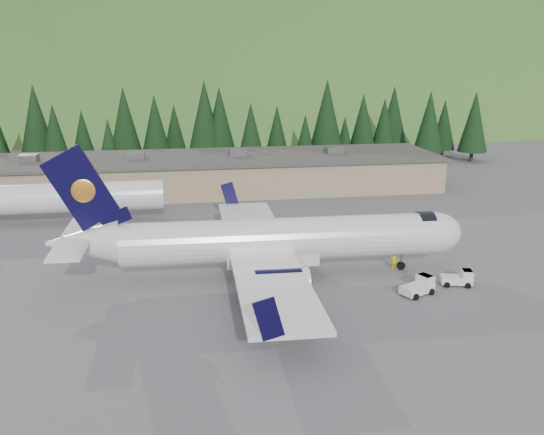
{
  "coord_description": "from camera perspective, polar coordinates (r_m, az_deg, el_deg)",
  "views": [
    {
      "loc": [
        -9.65,
        -52.28,
        19.98
      ],
      "look_at": [
        0.0,
        6.0,
        4.0
      ],
      "focal_mm": 40.0,
      "sensor_mm": 36.0,
      "label": 1
    }
  ],
  "objects": [
    {
      "name": "terminal_building",
      "position": [
        92.05,
        -6.36,
        4.17
      ],
      "size": [
        71.0,
        17.0,
        6.1
      ],
      "color": "#8F785A",
      "rests_on": "ground"
    },
    {
      "name": "second_airliner",
      "position": [
        77.64,
        -20.52,
        1.78
      ],
      "size": [
        27.5,
        11.0,
        10.05
      ],
      "color": "white",
      "rests_on": "ground"
    },
    {
      "name": "hills",
      "position": [
        286.28,
        3.97,
        -5.94
      ],
      "size": [
        614.0,
        330.0,
        300.0
      ],
      "color": "#215C1C",
      "rests_on": "ground"
    },
    {
      "name": "baggage_tug_a",
      "position": [
        53.85,
        13.71,
        -6.29
      ],
      "size": [
        3.3,
        2.7,
        1.57
      ],
      "rotation": [
        0.0,
        0.0,
        0.45
      ],
      "color": "white",
      "rests_on": "ground"
    },
    {
      "name": "airliner",
      "position": [
        55.54,
        -0.13,
        -2.25
      ],
      "size": [
        38.17,
        35.74,
        12.7
      ],
      "rotation": [
        0.0,
        0.0,
        -0.03
      ],
      "color": "white",
      "rests_on": "ground"
    },
    {
      "name": "ramp_worker",
      "position": [
        59.35,
        11.42,
        -4.01
      ],
      "size": [
        0.63,
        0.44,
        1.64
      ],
      "primitive_type": "imported",
      "rotation": [
        0.0,
        0.0,
        3.06
      ],
      "color": "#F0E605",
      "rests_on": "ground"
    },
    {
      "name": "tree_line",
      "position": [
        113.52,
        -7.41,
        8.73
      ],
      "size": [
        112.63,
        18.74,
        14.46
      ],
      "color": "black",
      "rests_on": "ground"
    },
    {
      "name": "baggage_tug_b",
      "position": [
        56.77,
        17.21,
        -5.49
      ],
      "size": [
        2.97,
        2.19,
        1.45
      ],
      "rotation": [
        0.0,
        0.0,
        -0.26
      ],
      "color": "white",
      "rests_on": "ground"
    },
    {
      "name": "ground",
      "position": [
        56.8,
        0.99,
        -5.46
      ],
      "size": [
        600.0,
        600.0,
        0.0
      ],
      "primitive_type": "plane",
      "color": "#57575C"
    }
  ]
}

